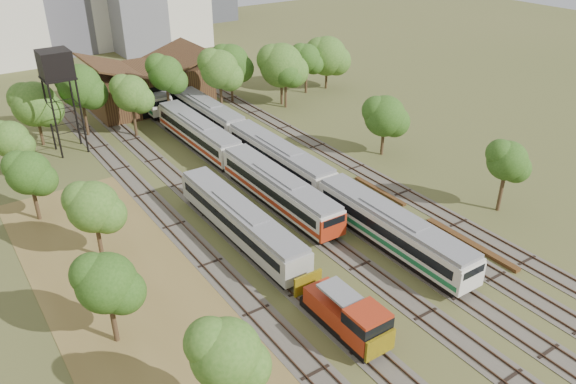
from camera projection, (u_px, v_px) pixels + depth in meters
ground at (479, 329)px, 39.45m from camera, size 240.00×240.00×0.00m
dry_grass_patch at (197, 366)px, 36.35m from camera, size 14.00×60.00×0.04m
tracks at (277, 193)px, 57.34m from camera, size 24.60×80.00×0.19m
railcar_red_set at (234, 159)px, 60.41m from camera, size 2.78×34.58×3.44m
railcar_green_set at (279, 158)px, 60.43m from camera, size 2.80×52.08×3.46m
railcar_rear at (141, 92)px, 80.26m from camera, size 2.89×16.08×3.57m
shunter_locomotive at (349, 317)px, 38.23m from camera, size 2.48×8.10×3.25m
old_grey_coach at (240, 221)px, 48.91m from camera, size 2.70×18.00×3.34m
water_tower at (56, 67)px, 62.03m from camera, size 3.46×3.46×11.95m
rail_pile_near at (470, 244)px, 48.76m from camera, size 0.65×9.69×0.32m
rail_pile_far at (380, 191)px, 57.51m from camera, size 0.45×7.23×0.24m
maintenance_shed at (148, 85)px, 79.88m from camera, size 16.45×11.55×7.58m
tree_band_left at (118, 268)px, 37.55m from camera, size 7.51×55.98×7.52m
tree_band_far at (217, 72)px, 75.82m from camera, size 47.87×10.82×9.33m
tree_band_right at (376, 110)px, 64.70m from camera, size 4.71×39.84×7.13m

